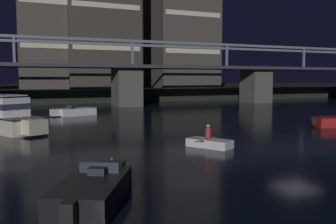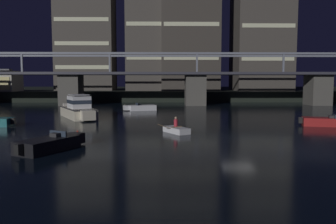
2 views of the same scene
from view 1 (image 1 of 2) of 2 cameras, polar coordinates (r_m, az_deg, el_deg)
ground_plane at (r=23.03m, az=19.11°, el=-5.09°), size 400.00×400.00×0.00m
far_riverbank at (r=101.59m, az=-13.90°, el=3.32°), size 240.00×80.00×2.20m
river_bridge at (r=54.55m, az=-6.38°, el=5.23°), size 96.71×6.40×9.38m
tower_east_tall at (r=80.23m, az=2.08°, el=16.90°), size 12.77×11.68×36.69m
cabin_cruiser_near_left at (r=30.77m, az=-23.82°, el=-0.77°), size 6.10×9.06×2.79m
speedboat_mid_left at (r=12.39m, az=-11.29°, el=-11.62°), size 3.44×4.92×1.16m
speedboat_mid_center at (r=41.56m, az=-14.18°, el=0.04°), size 5.17×2.83×1.16m
dinghy_with_paddler at (r=21.69m, az=6.39°, el=-4.72°), size 2.71×2.79×1.36m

